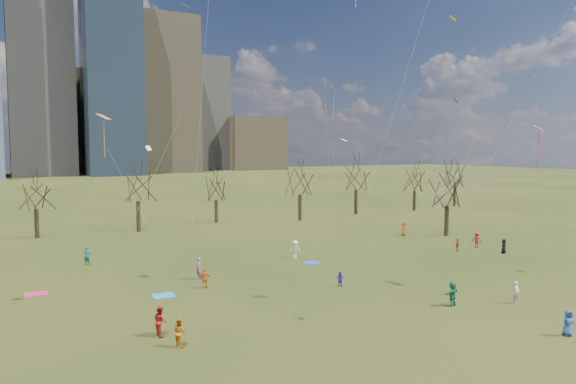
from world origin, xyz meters
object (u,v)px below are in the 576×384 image
blanket_navy (312,263)px  person_2 (160,321)px  blanket_teal (164,295)px  person_4 (205,278)px  person_1 (516,292)px  blanket_crimson (36,294)px  person_0 (568,323)px

blanket_navy → person_2: person_2 is taller
blanket_teal → person_4: 3.50m
person_2 → person_4: person_2 is taller
person_1 → person_2: (-23.51, 5.88, 0.08)m
blanket_crimson → person_2: (5.87, -13.10, 0.87)m
blanket_teal → person_0: bearing=-46.8°
person_4 → person_0: bearing=141.2°
blanket_navy → person_2: 21.50m
blanket_teal → blanket_crimson: size_ratio=1.00×
person_0 → person_4: size_ratio=0.97×
person_0 → blanket_crimson: bearing=160.9°
blanket_crimson → person_4: person_4 is taller
blanket_crimson → person_1: 34.98m
blanket_crimson → person_1: person_1 is taller
person_2 → person_4: bearing=-37.7°
blanket_crimson → person_4: bearing=-21.5°
person_0 → person_2: bearing=174.7°
blanket_navy → person_2: (-17.74, -12.12, 0.87)m
blanket_crimson → blanket_navy: bearing=-2.4°
person_1 → person_2: person_2 is taller
blanket_crimson → person_2: 14.38m
person_1 → person_4: person_1 is taller
blanket_navy → blanket_crimson: bearing=177.6°
blanket_teal → person_1: person_1 is taller
person_0 → person_1: person_1 is taller
blanket_navy → person_4: person_4 is taller
blanket_teal → person_2: (-2.38, -8.06, 0.87)m
blanket_teal → person_1: size_ratio=0.99×
person_0 → person_4: (-14.94, 19.97, 0.02)m
blanket_teal → person_4: size_ratio=1.02×
blanket_crimson → person_0: bearing=-42.7°
blanket_navy → person_0: size_ratio=1.05×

